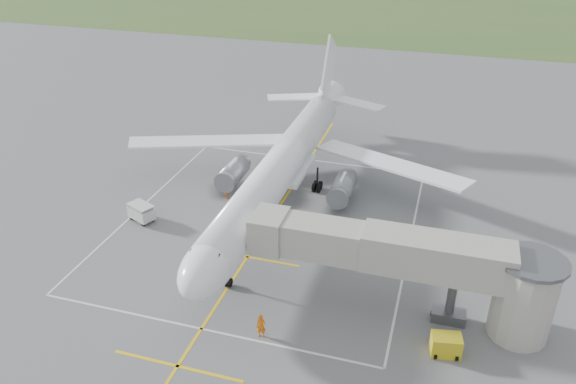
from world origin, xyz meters
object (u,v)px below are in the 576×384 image
(baggage_cart, at_px, (141,212))
(gpu_unit, at_px, (446,345))
(jet_bridge, at_px, (425,265))
(airliner, at_px, (282,165))
(ramp_worker_wing, at_px, (227,190))
(ramp_worker_nose, at_px, (261,326))

(baggage_cart, bearing_deg, gpu_unit, 5.11)
(jet_bridge, xyz_separation_m, gpu_unit, (2.24, -3.74, -3.96))
(airliner, xyz_separation_m, ramp_worker_wing, (-6.06, -0.66, -3.48))
(airliner, height_order, ramp_worker_wing, airliner)
(ramp_worker_nose, distance_m, ramp_worker_wing, 22.26)
(airliner, height_order, baggage_cart, airliner)
(baggage_cart, distance_m, ramp_worker_wing, 9.59)
(airliner, distance_m, ramp_worker_wing, 7.02)
(jet_bridge, relative_size, baggage_cart, 7.69)
(baggage_cart, xyz_separation_m, ramp_worker_nose, (17.15, -12.38, 0.04))
(gpu_unit, bearing_deg, ramp_worker_nose, 178.84)
(gpu_unit, bearing_deg, airliner, 124.50)
(jet_bridge, relative_size, gpu_unit, 10.00)
(gpu_unit, relative_size, ramp_worker_wing, 1.28)
(gpu_unit, relative_size, baggage_cart, 0.77)
(ramp_worker_nose, height_order, ramp_worker_wing, ramp_worker_nose)
(baggage_cart, relative_size, ramp_worker_nose, 1.56)
(airliner, height_order, gpu_unit, airliner)
(jet_bridge, distance_m, baggage_cart, 29.19)
(airliner, bearing_deg, jet_bridge, -42.19)
(gpu_unit, bearing_deg, jet_bridge, 110.51)
(baggage_cart, bearing_deg, ramp_worker_wing, 71.56)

